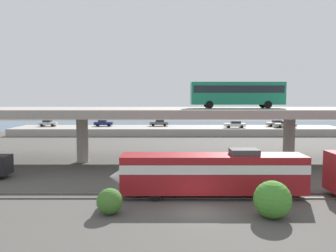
% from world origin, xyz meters
% --- Properties ---
extents(ground_plane, '(260.00, 260.00, 0.00)m').
position_xyz_m(ground_plane, '(0.00, 0.00, 0.00)').
color(ground_plane, '#4C4944').
extents(rail_strip_near, '(110.00, 0.12, 0.12)m').
position_xyz_m(rail_strip_near, '(0.00, 3.27, 0.06)').
color(rail_strip_near, '#59544C').
rests_on(rail_strip_near, ground_plane).
extents(rail_strip_far, '(110.00, 0.12, 0.12)m').
position_xyz_m(rail_strip_far, '(0.00, 4.73, 0.06)').
color(rail_strip_far, '#59544C').
rests_on(rail_strip_far, ground_plane).
extents(train_locomotive, '(16.79, 3.04, 4.18)m').
position_xyz_m(train_locomotive, '(0.75, 4.00, 2.19)').
color(train_locomotive, maroon).
rests_on(train_locomotive, ground_plane).
extents(highway_overpass, '(96.00, 12.68, 7.11)m').
position_xyz_m(highway_overpass, '(0.00, 20.00, 6.44)').
color(highway_overpass, '#9E998E').
rests_on(highway_overpass, ground_plane).
extents(transit_bus_on_overpass, '(12.00, 2.68, 3.40)m').
position_xyz_m(transit_bus_on_overpass, '(6.69, 20.05, 9.17)').
color(transit_bus_on_overpass, '#197A56').
rests_on(transit_bus_on_overpass, highway_overpass).
extents(pier_parking_lot, '(74.82, 11.45, 1.59)m').
position_xyz_m(pier_parking_lot, '(0.00, 55.00, 0.79)').
color(pier_parking_lot, '#9E998E').
rests_on(pier_parking_lot, ground_plane).
extents(parked_car_0, '(4.67, 1.86, 1.50)m').
position_xyz_m(parked_car_0, '(24.11, 52.75, 2.36)').
color(parked_car_0, '#9E998C').
rests_on(parked_car_0, pier_parking_lot).
extents(parked_car_1, '(4.39, 1.93, 1.50)m').
position_xyz_m(parked_car_1, '(22.94, 55.75, 2.36)').
color(parked_car_1, '#9E998C').
rests_on(parked_car_1, pier_parking_lot).
extents(parked_car_2, '(4.31, 1.82, 1.50)m').
position_xyz_m(parked_car_2, '(-17.64, 56.83, 2.36)').
color(parked_car_2, navy).
rests_on(parked_car_2, pier_parking_lot).
extents(parked_car_3, '(4.40, 1.98, 1.50)m').
position_xyz_m(parked_car_3, '(-4.42, 57.34, 2.36)').
color(parked_car_3, '#515459').
rests_on(parked_car_3, pier_parking_lot).
extents(parked_car_4, '(4.03, 1.90, 1.50)m').
position_xyz_m(parked_car_4, '(-30.58, 56.40, 2.36)').
color(parked_car_4, '#B7B7BC').
rests_on(parked_car_4, pier_parking_lot).
extents(parked_car_5, '(4.69, 1.86, 1.50)m').
position_xyz_m(parked_car_5, '(12.69, 52.61, 2.36)').
color(parked_car_5, silver).
rests_on(parked_car_5, pier_parking_lot).
extents(harbor_water, '(140.00, 36.00, 0.01)m').
position_xyz_m(harbor_water, '(0.00, 78.00, 0.00)').
color(harbor_water, '#385B7A').
rests_on(harbor_water, ground_plane).
extents(shrub_left, '(1.94, 1.94, 1.94)m').
position_xyz_m(shrub_left, '(-6.62, -0.52, 0.97)').
color(shrub_left, '#3E6D29').
rests_on(shrub_left, ground_plane).
extents(shrub_right, '(2.69, 2.69, 2.69)m').
position_xyz_m(shrub_right, '(5.12, -1.33, 1.35)').
color(shrub_right, '#43882E').
rests_on(shrub_right, ground_plane).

